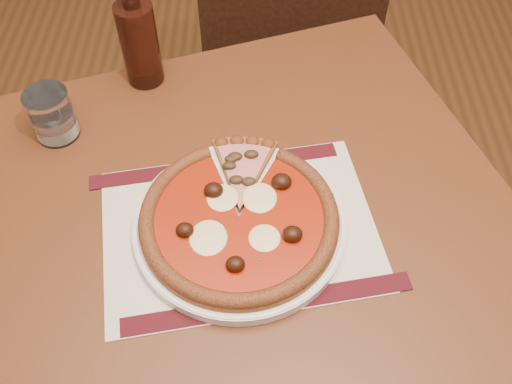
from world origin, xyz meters
TOP-DOWN VIEW (x-y plane):
  - table at (-0.90, 0.53)m, footprint 1.02×1.02m
  - chair_far at (-0.83, 1.27)m, footprint 0.49×0.49m
  - placemat at (-0.93, 0.50)m, footprint 0.45×0.36m
  - plate at (-0.93, 0.50)m, footprint 0.32×0.32m
  - pizza at (-0.93, 0.50)m, footprint 0.29×0.29m
  - ham_slice at (-0.92, 0.59)m, footprint 0.11×0.15m
  - water_glass at (-1.24, 0.70)m, footprint 0.10×0.10m
  - bottle at (-1.11, 0.84)m, footprint 0.07×0.07m

SIDE VIEW (x-z plane):
  - chair_far at x=-0.83m, z-range 0.07..0.99m
  - table at x=-0.90m, z-range 0.27..1.02m
  - placemat at x=-0.93m, z-range 0.75..0.75m
  - plate at x=-0.93m, z-range 0.75..0.77m
  - ham_slice at x=-0.92m, z-range 0.77..0.79m
  - pizza at x=-0.93m, z-range 0.76..0.80m
  - water_glass at x=-1.24m, z-range 0.75..0.84m
  - bottle at x=-1.11m, z-range 0.73..0.95m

